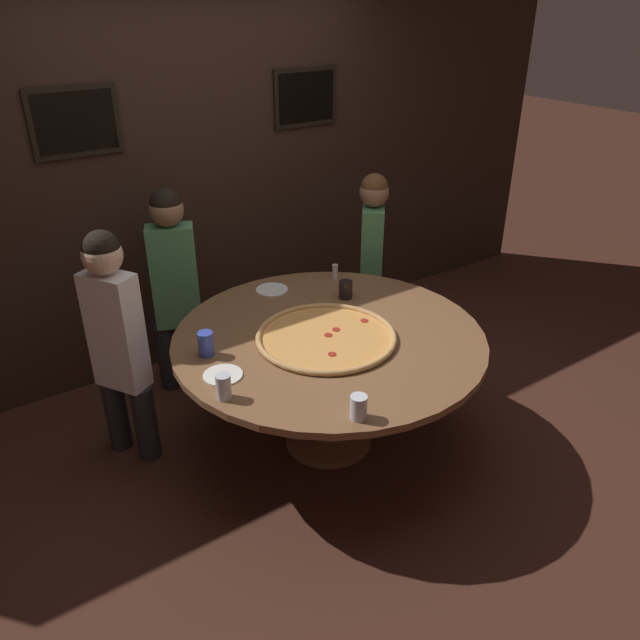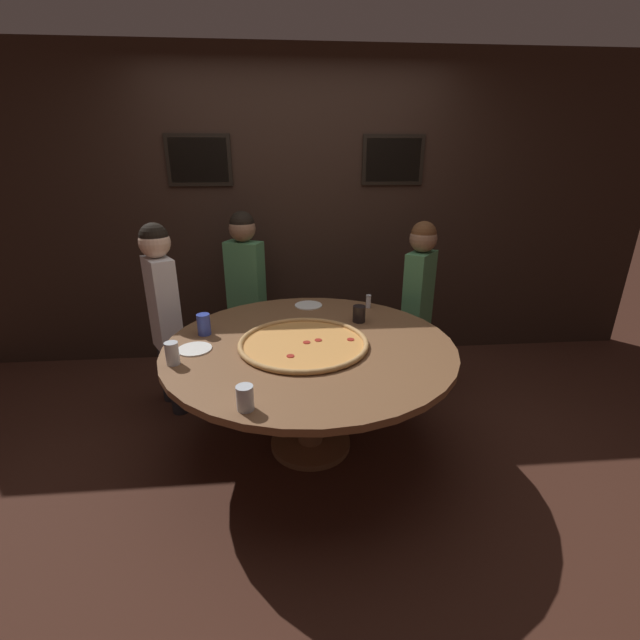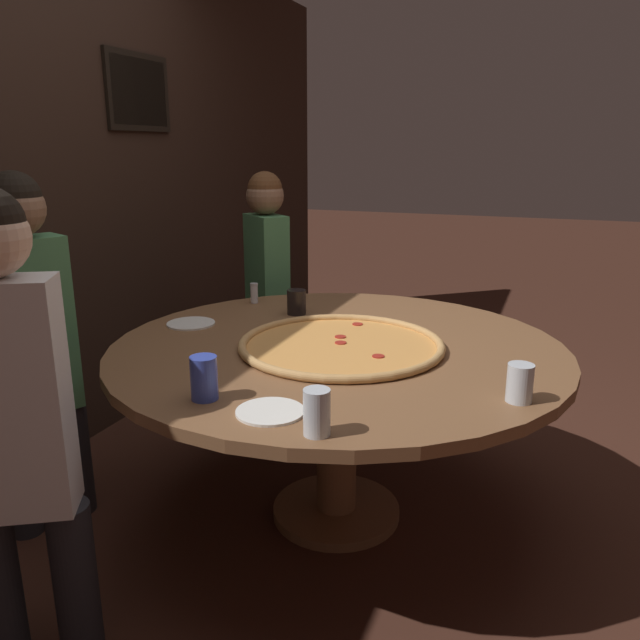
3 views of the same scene
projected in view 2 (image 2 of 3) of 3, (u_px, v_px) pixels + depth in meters
ground_plane at (311, 445)px, 2.83m from camera, size 24.00×24.00×0.00m
back_wall at (298, 215)px, 3.72m from camera, size 6.40×0.08×2.60m
dining_table at (310, 360)px, 2.60m from camera, size 1.73×1.73×0.74m
giant_pizza at (303, 343)px, 2.53m from camera, size 0.77×0.77×0.03m
drink_cup_near_right at (359, 314)px, 2.87m from camera, size 0.09×0.09×0.11m
drink_cup_by_shaker at (245, 398)px, 1.88m from camera, size 0.08×0.08×0.12m
drink_cup_front_edge at (204, 324)px, 2.66m from camera, size 0.08×0.08×0.13m
drink_cup_far_right at (172, 353)px, 2.28m from camera, size 0.07×0.07×0.13m
white_plate_left_side at (195, 349)px, 2.47m from camera, size 0.20×0.20×0.01m
white_plate_near_front at (308, 305)px, 3.19m from camera, size 0.20×0.20×0.01m
condiment_shaker at (368, 301)px, 3.13m from camera, size 0.04×0.04×0.10m
diner_far_left at (418, 297)px, 3.30m from camera, size 0.31×0.34×1.35m
diner_side_right at (246, 286)px, 3.49m from camera, size 0.37×0.26×1.39m
diner_side_left at (164, 309)px, 3.01m from camera, size 0.28×0.36×1.38m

